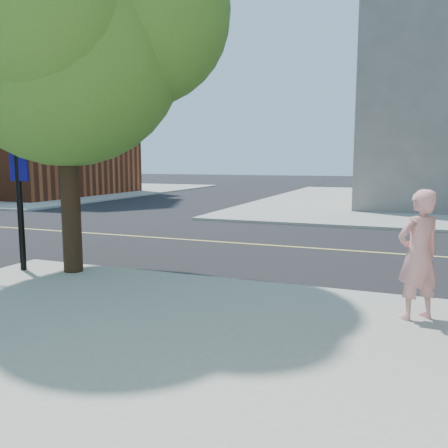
% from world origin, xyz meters
% --- Properties ---
extents(ground, '(140.00, 140.00, 0.00)m').
position_xyz_m(ground, '(0.00, 0.00, 0.00)').
color(ground, black).
rests_on(ground, ground).
extents(road_ew, '(140.00, 9.00, 0.01)m').
position_xyz_m(road_ew, '(0.00, 4.50, 0.01)').
color(road_ew, black).
rests_on(road_ew, ground).
extents(sidewalk_nw, '(26.00, 25.00, 0.12)m').
position_xyz_m(sidewalk_nw, '(-23.00, 21.50, 0.06)').
color(sidewalk_nw, '#97988E').
rests_on(sidewalk_nw, ground).
extents(church, '(15.20, 12.00, 14.40)m').
position_xyz_m(church, '(-20.00, 18.00, 7.18)').
color(church, brown).
rests_on(church, sidewalk_nw).
extents(man_on_phone, '(0.85, 0.82, 1.97)m').
position_xyz_m(man_on_phone, '(7.58, -1.27, 1.10)').
color(man_on_phone, pink).
rests_on(man_on_phone, sidewalk_se).
extents(street_tree, '(6.20, 5.64, 8.23)m').
position_xyz_m(street_tree, '(0.84, -0.64, 5.43)').
color(street_tree, black).
rests_on(street_tree, sidewalk_se).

